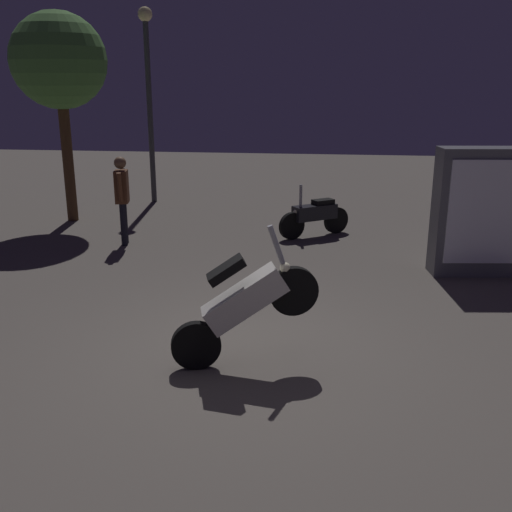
{
  "coord_description": "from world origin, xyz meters",
  "views": [
    {
      "loc": [
        0.93,
        -6.34,
        3.11
      ],
      "look_at": [
        0.05,
        0.65,
        1.0
      ],
      "focal_mm": 41.09,
      "sensor_mm": 36.0,
      "label": 1
    }
  ],
  "objects_px": {
    "streetlamp_near": "(148,81)",
    "kiosk_billboard": "(484,212)",
    "person_rider_beside": "(122,193)",
    "motorcycle_white_foreground": "(244,304)",
    "motorcycle_black_parked_left": "(315,216)",
    "person_bystander_far": "(471,198)"
  },
  "relations": [
    {
      "from": "person_rider_beside",
      "to": "streetlamp_near",
      "type": "relative_size",
      "value": 0.35
    },
    {
      "from": "motorcycle_white_foreground",
      "to": "person_rider_beside",
      "type": "relative_size",
      "value": 0.94
    },
    {
      "from": "person_rider_beside",
      "to": "kiosk_billboard",
      "type": "distance_m",
      "value": 6.59
    },
    {
      "from": "person_bystander_far",
      "to": "motorcycle_black_parked_left",
      "type": "bearing_deg",
      "value": -45.84
    },
    {
      "from": "kiosk_billboard",
      "to": "motorcycle_black_parked_left",
      "type": "bearing_deg",
      "value": -44.03
    },
    {
      "from": "motorcycle_white_foreground",
      "to": "kiosk_billboard",
      "type": "relative_size",
      "value": 0.78
    },
    {
      "from": "person_bystander_far",
      "to": "kiosk_billboard",
      "type": "xyz_separation_m",
      "value": [
        -0.2,
        -1.83,
        0.12
      ]
    },
    {
      "from": "kiosk_billboard",
      "to": "person_rider_beside",
      "type": "bearing_deg",
      "value": -15.67
    },
    {
      "from": "motorcycle_black_parked_left",
      "to": "kiosk_billboard",
      "type": "bearing_deg",
      "value": 107.4
    },
    {
      "from": "motorcycle_black_parked_left",
      "to": "kiosk_billboard",
      "type": "distance_m",
      "value": 3.58
    },
    {
      "from": "motorcycle_black_parked_left",
      "to": "streetlamp_near",
      "type": "xyz_separation_m",
      "value": [
        -4.39,
        3.16,
        2.67
      ]
    },
    {
      "from": "motorcycle_white_foreground",
      "to": "kiosk_billboard",
      "type": "distance_m",
      "value": 5.11
    },
    {
      "from": "streetlamp_near",
      "to": "motorcycle_white_foreground",
      "type": "bearing_deg",
      "value": -67.42
    },
    {
      "from": "motorcycle_black_parked_left",
      "to": "streetlamp_near",
      "type": "relative_size",
      "value": 0.29
    },
    {
      "from": "kiosk_billboard",
      "to": "motorcycle_white_foreground",
      "type": "bearing_deg",
      "value": 41.26
    },
    {
      "from": "motorcycle_black_parked_left",
      "to": "person_rider_beside",
      "type": "relative_size",
      "value": 0.82
    },
    {
      "from": "motorcycle_white_foreground",
      "to": "kiosk_billboard",
      "type": "height_order",
      "value": "kiosk_billboard"
    },
    {
      "from": "motorcycle_white_foreground",
      "to": "motorcycle_black_parked_left",
      "type": "xyz_separation_m",
      "value": [
        0.61,
        5.92,
        -0.31
      ]
    },
    {
      "from": "person_bystander_far",
      "to": "kiosk_billboard",
      "type": "height_order",
      "value": "kiosk_billboard"
    },
    {
      "from": "person_rider_beside",
      "to": "streetlamp_near",
      "type": "height_order",
      "value": "streetlamp_near"
    },
    {
      "from": "motorcycle_black_parked_left",
      "to": "kiosk_billboard",
      "type": "relative_size",
      "value": 0.67
    },
    {
      "from": "streetlamp_near",
      "to": "kiosk_billboard",
      "type": "height_order",
      "value": "streetlamp_near"
    }
  ]
}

